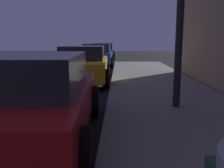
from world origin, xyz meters
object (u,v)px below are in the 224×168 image
object	(u,v)px
car_red	(31,98)
car_yellow_cab	(84,64)
car_blue	(97,55)
car_green	(103,51)

from	to	relation	value
car_red	car_yellow_cab	distance (m)	6.03
car_red	car_yellow_cab	bearing A→B (deg)	90.02
car_yellow_cab	car_blue	distance (m)	6.50
car_red	car_yellow_cab	size ratio (longest dim) A/B	0.89
car_yellow_cab	car_green	xyz separation A→B (m)	(0.00, 12.11, 0.00)
car_yellow_cab	car_green	world-z (taller)	same
car_green	car_red	bearing A→B (deg)	-89.99
car_red	car_yellow_cab	xyz separation A→B (m)	(-0.00, 6.03, -0.02)
car_yellow_cab	car_red	bearing A→B (deg)	-89.98
car_red	car_green	world-z (taller)	same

